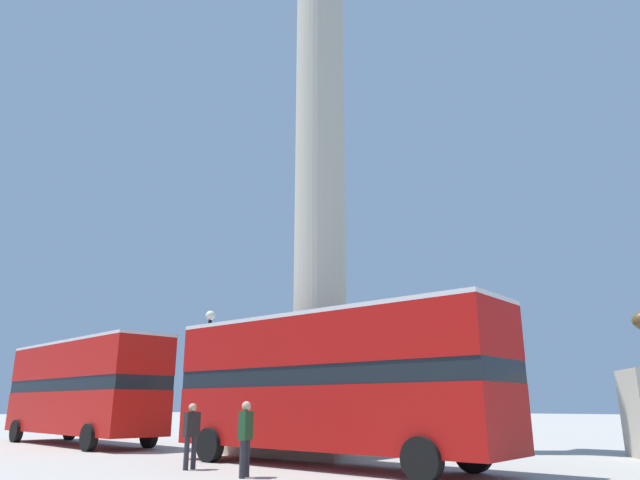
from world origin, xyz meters
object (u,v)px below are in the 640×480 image
(bus_a, at_px, (330,381))
(bus_b, at_px, (83,387))
(monument_column, at_px, (320,218))
(street_lamp, at_px, (207,375))
(pedestrian_by_plinth, at_px, (246,434))
(pedestrian_near_lamp, at_px, (191,432))

(bus_a, distance_m, bus_b, 14.24)
(bus_b, bearing_deg, monument_column, 24.92)
(bus_b, bearing_deg, street_lamp, 16.23)
(pedestrian_by_plinth, bearing_deg, monument_column, 5.37)
(pedestrian_by_plinth, bearing_deg, street_lamp, 36.08)
(bus_b, height_order, street_lamp, street_lamp)
(bus_b, bearing_deg, pedestrian_near_lamp, -9.74)
(bus_a, xyz_separation_m, bus_b, (-14.24, 0.10, 0.08))
(pedestrian_near_lamp, relative_size, pedestrian_by_plinth, 0.97)
(bus_a, bearing_deg, pedestrian_by_plinth, -90.86)
(street_lamp, relative_size, pedestrian_near_lamp, 3.10)
(bus_a, height_order, street_lamp, street_lamp)
(monument_column, relative_size, bus_b, 2.43)
(monument_column, distance_m, bus_b, 13.12)
(monument_column, xyz_separation_m, pedestrian_by_plinth, (3.57, -7.17, -8.16))
(bus_b, distance_m, street_lamp, 7.02)
(bus_b, xyz_separation_m, pedestrian_near_lamp, (11.72, -3.06, -1.47))
(bus_a, distance_m, pedestrian_by_plinth, 3.49)
(monument_column, height_order, street_lamp, monument_column)
(monument_column, distance_m, pedestrian_near_lamp, 10.78)
(bus_b, xyz_separation_m, street_lamp, (6.87, 1.38, 0.38))
(monument_column, xyz_separation_m, bus_b, (-10.58, -3.86, -6.72))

